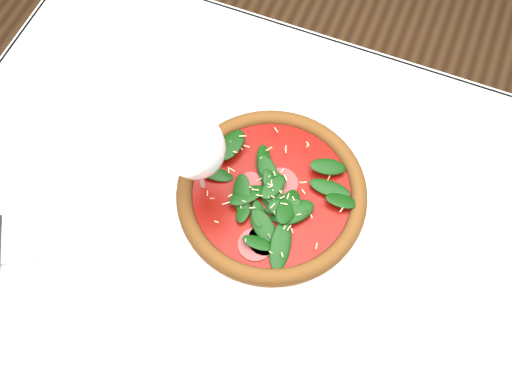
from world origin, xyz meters
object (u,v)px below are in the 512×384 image
at_px(napkin, 0,246).
at_px(plate, 271,197).
at_px(pizza, 272,192).
at_px(wine_glass, 195,149).

bearing_deg(napkin, plate, 32.97).
xyz_separation_m(plate, napkin, (-0.37, -0.24, -0.00)).
bearing_deg(pizza, plate, -63.43).
xyz_separation_m(wine_glass, napkin, (-0.26, -0.21, -0.14)).
bearing_deg(napkin, wine_glass, 38.44).
bearing_deg(wine_glass, napkin, -141.56).
distance_m(plate, wine_glass, 0.18).
relative_size(pizza, napkin, 3.08).
height_order(pizza, wine_glass, wine_glass).
distance_m(plate, pizza, 0.02).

